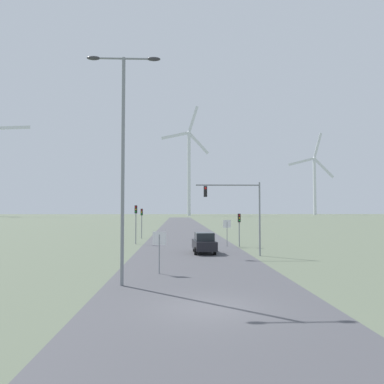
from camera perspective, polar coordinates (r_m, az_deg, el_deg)
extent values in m
plane|color=#5B6651|center=(15.44, 2.58, -17.22)|extent=(600.00, 600.00, 0.00)
cube|color=#47474C|center=(63.02, -1.11, -6.20)|extent=(10.00, 240.00, 0.01)
cylinder|color=gray|center=(19.64, -10.50, 3.31)|extent=(0.18, 0.18, 11.82)
cylinder|color=gray|center=(21.07, -10.36, 19.37)|extent=(3.14, 0.10, 0.10)
ellipsoid|color=#333338|center=(21.34, -14.78, 19.13)|extent=(0.70, 0.32, 0.20)
ellipsoid|color=#333338|center=(20.92, -5.84, 19.51)|extent=(0.70, 0.32, 0.20)
cylinder|color=gray|center=(22.96, -5.01, -9.41)|extent=(0.07, 0.07, 2.36)
cube|color=white|center=(22.86, -5.00, -7.04)|extent=(0.81, 0.01, 0.81)
cube|color=red|center=(22.87, -5.00, -7.04)|extent=(0.76, 0.02, 0.76)
cylinder|color=gray|center=(39.44, 5.36, -6.41)|extent=(0.07, 0.07, 2.61)
cube|color=white|center=(39.38, 5.36, -4.85)|extent=(0.81, 0.01, 0.81)
cube|color=red|center=(39.39, 5.36, -4.85)|extent=(0.76, 0.02, 0.76)
cylinder|color=gray|center=(42.59, -8.55, -4.95)|extent=(0.11, 0.11, 4.34)
cube|color=black|center=(42.56, -8.54, -2.63)|extent=(0.28, 0.24, 0.90)
sphere|color=red|center=(42.42, -8.55, -2.27)|extent=(0.16, 0.16, 0.16)
sphere|color=gold|center=(42.42, -8.56, -2.63)|extent=(0.16, 0.16, 0.16)
sphere|color=green|center=(42.42, -8.56, -2.99)|extent=(0.16, 0.16, 0.16)
cylinder|color=gray|center=(39.59, 7.21, -5.78)|extent=(0.11, 0.11, 3.44)
cube|color=black|center=(39.54, 7.20, -3.94)|extent=(0.28, 0.24, 0.90)
sphere|color=red|center=(39.40, 7.23, -3.56)|extent=(0.16, 0.16, 0.16)
sphere|color=gold|center=(39.41, 7.23, -3.95)|extent=(0.16, 0.16, 0.16)
sphere|color=green|center=(39.42, 7.24, -4.34)|extent=(0.16, 0.16, 0.16)
cylinder|color=gray|center=(50.65, -7.68, -4.79)|extent=(0.11, 0.11, 3.98)
cube|color=black|center=(50.62, -7.67, -3.05)|extent=(0.28, 0.24, 0.90)
sphere|color=red|center=(50.48, -7.68, -2.74)|extent=(0.16, 0.16, 0.16)
sphere|color=gold|center=(50.48, -7.68, -3.05)|extent=(0.16, 0.16, 0.16)
sphere|color=green|center=(50.49, -7.68, -3.35)|extent=(0.16, 0.16, 0.16)
cylinder|color=gray|center=(31.98, 10.28, -4.05)|extent=(0.14, 0.14, 6.18)
cylinder|color=gray|center=(31.56, 5.46, 1.06)|extent=(5.38, 0.12, 0.12)
cube|color=black|center=(31.34, 2.06, 0.07)|extent=(0.28, 0.24, 0.90)
sphere|color=red|center=(31.22, 2.07, 0.58)|extent=(0.18, 0.18, 0.18)
cube|color=black|center=(33.60, 1.85, -8.05)|extent=(2.04, 4.20, 0.80)
cube|color=#1E2328|center=(33.39, 1.87, -6.79)|extent=(1.68, 2.19, 0.70)
cylinder|color=black|center=(34.85, 0.33, -8.52)|extent=(0.22, 0.66, 0.66)
cylinder|color=black|center=(34.97, 3.07, -8.50)|extent=(0.22, 0.66, 0.66)
cylinder|color=black|center=(32.33, 0.53, -8.98)|extent=(0.22, 0.66, 0.66)
cylinder|color=black|center=(32.45, 3.49, -8.95)|extent=(0.22, 0.66, 0.66)
cube|color=silver|center=(249.26, -25.92, 8.81)|extent=(22.71, 1.28, 2.91)
cylinder|color=silver|center=(240.35, -0.47, 2.78)|extent=(2.20, 2.20, 53.48)
sphere|color=silver|center=(244.35, -0.47, 9.03)|extent=(2.60, 2.60, 2.60)
cube|color=silver|center=(243.38, -2.65, 8.58)|extent=(17.51, 1.37, 5.61)
cube|color=silver|center=(243.63, 1.04, 7.41)|extent=(13.23, 1.15, 14.11)
cube|color=silver|center=(246.57, 0.19, 11.07)|extent=(6.95, 0.84, 17.28)
cylinder|color=silver|center=(292.99, 18.19, 0.81)|extent=(2.20, 2.20, 42.09)
sphere|color=silver|center=(294.97, 18.13, 4.89)|extent=(2.60, 2.60, 2.60)
cube|color=silver|center=(296.38, 19.47, 3.45)|extent=(14.76, 1.15, 15.05)
cube|color=silver|center=(297.27, 18.61, 6.77)|extent=(6.96, 0.81, 19.04)
cube|color=silver|center=(291.76, 16.26, 4.45)|extent=(19.12, 1.35, 6.51)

